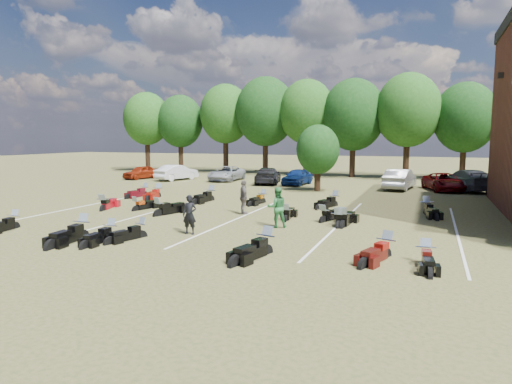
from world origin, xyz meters
The scene contains 35 objects.
ground centered at (0.00, 0.00, 0.00)m, with size 160.00×160.00×0.00m, color brown.
car_0 centered at (-20.12, 19.09, 0.64)m, with size 1.50×3.74×1.27m, color maroon.
car_1 centered at (-16.30, 19.25, 0.72)m, with size 1.53×4.38×1.44m, color silver.
car_2 centered at (-11.69, 20.38, 0.67)m, with size 2.21×4.79×1.33m, color #909498.
car_3 centered at (-7.23, 19.21, 0.70)m, with size 1.97×4.84×1.40m, color black.
car_4 centered at (-4.60, 19.20, 0.69)m, with size 1.62×4.03×1.37m, color navy.
car_5 centered at (3.68, 18.80, 0.79)m, with size 1.67×4.78×1.58m, color #A8A8A4.
car_6 centered at (6.83, 19.01, 0.66)m, with size 2.19×4.75×1.32m, color #550407.
car_7 centered at (8.47, 19.62, 0.80)m, with size 2.25×5.55×1.61m, color #36363B.
person_black centered at (-3.42, -1.37, 0.82)m, with size 0.60×0.39×1.65m, color black.
person_green centered at (-0.48, 1.29, 0.90)m, with size 0.88×0.68×1.81m, color #296F36.
person_grey centered at (-3.21, 4.00, 0.90)m, with size 1.05×0.44×1.79m, color #605752.
motorcycle_0 centered at (-11.27, -3.10, 0.00)m, with size 0.66×2.07×1.15m, color black, non-canonical shape.
motorcycle_1 centered at (-7.00, -3.64, 0.00)m, with size 0.79×2.48×1.38m, color black, non-canonical shape.
motorcycle_2 centered at (-4.95, -2.65, 0.00)m, with size 0.64×2.02×1.13m, color black, non-canonical shape.
motorcycle_3 centered at (-5.84, -3.40, 0.00)m, with size 0.66×2.08×1.16m, color black, non-canonical shape.
motorcycle_4 centered at (0.64, -3.33, 0.00)m, with size 0.77×2.43×1.36m, color black, non-canonical shape.
motorcycle_5 centered at (5.80, -2.62, 0.00)m, with size 0.64×2.01×1.12m, color black, non-canonical shape.
motorcycle_6 centered at (4.55, -2.29, 0.00)m, with size 0.72×2.25×1.25m, color #3F0A09, non-canonical shape.
motorcycle_7 centered at (-10.87, 2.29, 0.00)m, with size 0.73×2.29×1.28m, color maroon, non-canonical shape.
motorcycle_8 centered at (-9.14, 2.92, 0.00)m, with size 0.64×2.00×1.11m, color black, non-canonical shape.
motorcycle_9 centered at (-7.06, 1.93, 0.00)m, with size 0.78×2.45×1.37m, color black, non-canonical shape.
motorcycle_10 centered at (-0.56, 2.87, 0.00)m, with size 0.68×2.12×1.18m, color black, non-canonical shape.
motorcycle_11 centered at (2.29, 2.28, 0.00)m, with size 0.75×2.35×1.31m, color black, non-canonical shape.
motorcycle_12 centered at (1.18, 3.26, 0.00)m, with size 0.68×2.14×1.19m, color black, non-canonical shape.
motorcycle_13 centered at (2.10, 2.24, 0.00)m, with size 0.73×2.28×1.27m, color black, non-canonical shape.
motorcycle_14 centered at (-12.37, 8.41, 0.00)m, with size 0.71×2.23×1.24m, color #470A11, non-canonical shape.
motorcycle_15 centered at (-11.14, 8.17, 0.00)m, with size 0.72×2.27×1.27m, color maroon, non-canonical shape.
motorcycle_16 centered at (-7.09, 7.90, 0.00)m, with size 0.78×2.44×1.36m, color black, non-canonical shape.
motorcycle_17 centered at (-3.66, 8.17, 0.00)m, with size 0.66×2.09×1.16m, color black, non-canonical shape.
motorcycle_18 centered at (0.68, 8.42, 0.00)m, with size 0.73×2.28×1.27m, color black, non-canonical shape.
motorcycle_19 centered at (5.75, 7.38, 0.00)m, with size 0.75×2.36×1.32m, color black, non-canonical shape.
tree_line centered at (-1.00, 29.00, 6.31)m, with size 56.00×6.00×9.79m.
young_tree_midfield centered at (-2.00, 15.50, 3.09)m, with size 3.20×3.20×4.70m.
parking_lines centered at (-3.00, 3.00, 0.01)m, with size 20.10×14.00×0.01m.
Camera 1 is at (5.81, -17.80, 4.03)m, focal length 32.00 mm.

